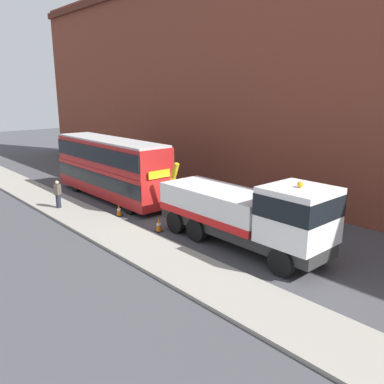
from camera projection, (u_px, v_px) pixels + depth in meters
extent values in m
plane|color=#424247|center=(177.00, 217.00, 22.90)|extent=(120.00, 120.00, 0.00)
cube|color=gray|center=(114.00, 233.00, 20.16)|extent=(60.00, 2.80, 0.15)
cube|color=brown|center=(258.00, 77.00, 25.38)|extent=(60.00, 1.20, 16.00)
cube|color=#2D2D2D|center=(238.00, 228.00, 18.51)|extent=(9.02, 2.29, 0.55)
cube|color=white|center=(298.00, 215.00, 15.83)|extent=(2.62, 2.62, 2.30)
cube|color=black|center=(299.00, 204.00, 15.71)|extent=(2.65, 2.65, 0.90)
cube|color=silver|center=(219.00, 203.00, 19.21)|extent=(6.12, 2.65, 1.40)
cube|color=red|center=(219.00, 213.00, 19.34)|extent=(6.12, 2.71, 0.36)
cylinder|color=#B79914|center=(172.00, 184.00, 21.83)|extent=(1.24, 0.29, 2.52)
sphere|color=orange|center=(300.00, 185.00, 15.51)|extent=(0.24, 0.24, 0.24)
cylinder|color=black|center=(312.00, 248.00, 16.89)|extent=(1.16, 0.35, 1.16)
cylinder|color=black|center=(281.00, 262.00, 15.47)|extent=(1.16, 0.35, 1.16)
cylinder|color=black|center=(228.00, 220.00, 20.52)|extent=(1.16, 0.35, 1.16)
cylinder|color=black|center=(197.00, 230.00, 19.10)|extent=(1.16, 0.35, 1.16)
cylinder|color=black|center=(207.00, 213.00, 21.68)|extent=(1.16, 0.35, 1.16)
cylinder|color=black|center=(176.00, 222.00, 20.26)|extent=(1.16, 0.35, 1.16)
cube|color=#AD1E1E|center=(111.00, 180.00, 26.71)|extent=(11.02, 2.60, 1.90)
cube|color=#AD1E1E|center=(110.00, 153.00, 26.26)|extent=(10.80, 2.50, 1.70)
cube|color=black|center=(111.00, 176.00, 26.65)|extent=(10.91, 2.65, 0.90)
cube|color=black|center=(110.00, 152.00, 26.24)|extent=(10.69, 2.65, 1.00)
cube|color=#B2B2B2|center=(109.00, 140.00, 26.03)|extent=(10.58, 2.39, 0.12)
cube|color=yellow|center=(159.00, 174.00, 22.39)|extent=(0.07, 1.50, 0.44)
cylinder|color=black|center=(158.00, 199.00, 24.76)|extent=(1.04, 0.31, 1.04)
cylinder|color=black|center=(129.00, 206.00, 23.38)|extent=(1.04, 0.31, 1.04)
cylinder|color=black|center=(102.00, 180.00, 29.99)|extent=(1.04, 0.31, 1.04)
cylinder|color=black|center=(76.00, 185.00, 28.61)|extent=(1.04, 0.31, 1.04)
cylinder|color=#232333|center=(58.00, 201.00, 24.14)|extent=(0.42, 0.42, 0.85)
cube|color=brown|center=(57.00, 189.00, 23.96)|extent=(0.44, 0.48, 0.62)
sphere|color=tan|center=(57.00, 183.00, 23.85)|extent=(0.24, 0.24, 0.24)
cone|color=orange|center=(119.00, 210.00, 23.04)|extent=(0.32, 0.32, 0.72)
cylinder|color=white|center=(119.00, 209.00, 23.03)|extent=(0.21, 0.21, 0.10)
cube|color=black|center=(119.00, 215.00, 23.12)|extent=(0.36, 0.36, 0.04)
cone|color=orange|center=(159.00, 225.00, 20.47)|extent=(0.32, 0.32, 0.72)
cylinder|color=white|center=(159.00, 224.00, 20.46)|extent=(0.21, 0.21, 0.10)
cube|color=black|center=(159.00, 231.00, 20.55)|extent=(0.36, 0.36, 0.04)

